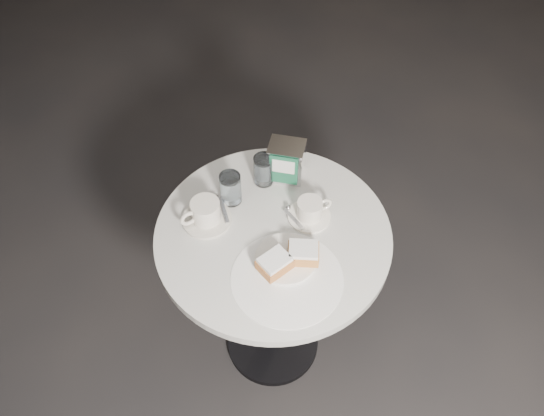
{
  "coord_description": "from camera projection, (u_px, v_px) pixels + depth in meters",
  "views": [
    {
      "loc": [
        -0.15,
        -0.92,
        1.99
      ],
      "look_at": [
        0.0,
        0.02,
        0.83
      ],
      "focal_mm": 35.0,
      "sensor_mm": 36.0,
      "label": 1
    }
  ],
  "objects": [
    {
      "name": "ground",
      "position": [
        273.0,
        342.0,
        2.13
      ],
      "size": [
        7.0,
        7.0,
        0.0
      ],
      "primitive_type": "plane",
      "color": "black",
      "rests_on": "ground"
    },
    {
      "name": "cafe_table",
      "position": [
        273.0,
        268.0,
        1.71
      ],
      "size": [
        0.7,
        0.7,
        0.74
      ],
      "color": "black",
      "rests_on": "ground"
    },
    {
      "name": "sugar_spill",
      "position": [
        287.0,
        278.0,
        1.46
      ],
      "size": [
        0.36,
        0.36,
        0.0
      ],
      "primitive_type": "cylinder",
      "rotation": [
        0.0,
        0.0,
        -0.17
      ],
      "color": "white",
      "rests_on": "cafe_table"
    },
    {
      "name": "beignet_plate",
      "position": [
        288.0,
        258.0,
        1.47
      ],
      "size": [
        0.21,
        0.21,
        0.06
      ],
      "rotation": [
        0.0,
        0.0,
        0.22
      ],
      "color": "white",
      "rests_on": "cafe_table"
    },
    {
      "name": "coffee_cup_left",
      "position": [
        206.0,
        213.0,
        1.56
      ],
      "size": [
        0.19,
        0.19,
        0.08
      ],
      "rotation": [
        0.0,
        0.0,
        0.38
      ],
      "color": "beige",
      "rests_on": "cafe_table"
    },
    {
      "name": "coffee_cup_right",
      "position": [
        310.0,
        211.0,
        1.57
      ],
      "size": [
        0.15,
        0.15,
        0.07
      ],
      "rotation": [
        0.0,
        0.0,
        0.2
      ],
      "color": "white",
      "rests_on": "cafe_table"
    },
    {
      "name": "water_glass_left",
      "position": [
        231.0,
        189.0,
        1.6
      ],
      "size": [
        0.08,
        0.08,
        0.1
      ],
      "rotation": [
        0.0,
        0.0,
        0.27
      ],
      "color": "white",
      "rests_on": "cafe_table"
    },
    {
      "name": "water_glass_right",
      "position": [
        264.0,
        170.0,
        1.65
      ],
      "size": [
        0.06,
        0.06,
        0.1
      ],
      "rotation": [
        0.0,
        0.0,
        0.03
      ],
      "color": "white",
      "rests_on": "cafe_table"
    },
    {
      "name": "napkin_dispenser",
      "position": [
        286.0,
        161.0,
        1.65
      ],
      "size": [
        0.13,
        0.12,
        0.13
      ],
      "rotation": [
        0.0,
        0.0,
        -0.37
      ],
      "color": "silver",
      "rests_on": "cafe_table"
    }
  ]
}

